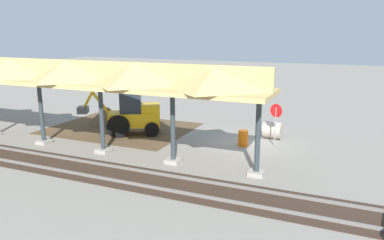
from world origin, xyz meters
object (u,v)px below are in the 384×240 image
object	(u,v)px
traffic_barrel	(243,138)
backhoe	(132,115)
concrete_pipe	(273,130)
stop_sign	(276,116)

from	to	relation	value
traffic_barrel	backhoe	bearing A→B (deg)	2.75
concrete_pipe	traffic_barrel	size ratio (longest dim) A/B	1.24
concrete_pipe	traffic_barrel	world-z (taller)	concrete_pipe
backhoe	concrete_pipe	xyz separation A→B (m)	(-8.36, -2.54, -0.75)
stop_sign	backhoe	bearing A→B (deg)	6.59
traffic_barrel	stop_sign	bearing A→B (deg)	-157.91
concrete_pipe	traffic_barrel	bearing A→B (deg)	60.71
backhoe	traffic_barrel	bearing A→B (deg)	-177.25
concrete_pipe	traffic_barrel	distance (m)	2.52
backhoe	concrete_pipe	size ratio (longest dim) A/B	4.45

